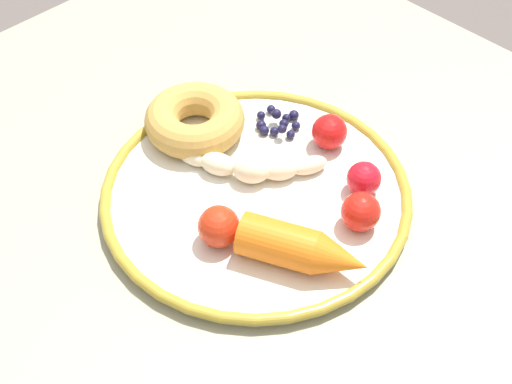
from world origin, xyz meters
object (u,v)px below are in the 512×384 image
dining_table (229,258)px  blueberry_pile (278,122)px  donut (195,120)px  plate (256,194)px  banana (249,165)px  tomato_mid (364,179)px  tomato_far (361,212)px  tomato_near (219,226)px  tomato_extra (329,132)px  carrot_orange (303,250)px

dining_table → blueberry_pile: blueberry_pile is taller
donut → plate: bearing=82.2°
banana → donut: donut is taller
tomato_mid → tomato_far: size_ratio=0.91×
banana → tomato_near: bearing=28.0°
blueberry_pile → tomato_mid: size_ratio=1.55×
dining_table → tomato_extra: 0.19m
plate → tomato_near: (0.07, 0.02, 0.02)m
blueberry_pile → tomato_mid: (0.01, 0.13, 0.01)m
plate → tomato_far: size_ratio=8.14×
dining_table → tomato_near: tomato_near is taller
tomato_far → tomato_extra: 0.12m
carrot_orange → tomato_mid: carrot_orange is taller
plate → blueberry_pile: 0.11m
blueberry_pile → tomato_near: bearing=25.3°
banana → tomato_mid: size_ratio=3.77×
plate → dining_table: bearing=-31.0°
tomato_mid → tomato_extra: 0.08m
plate → tomato_extra: (-0.11, 0.01, 0.02)m
donut → tomato_extra: bearing=127.8°
banana → plate: bearing=60.3°
dining_table → blueberry_pile: size_ratio=15.86×
donut → tomato_mid: (-0.07, 0.19, -0.00)m
dining_table → banana: size_ratio=6.52×
donut → tomato_near: bearing=57.1°
tomato_near → donut: bearing=-122.9°
donut → banana: bearing=88.9°
dining_table → carrot_orange: (0.01, 0.12, 0.13)m
donut → blueberry_pile: 0.10m
tomato_far → carrot_orange: bearing=-5.0°
blueberry_pile → banana: bearing=22.0°
donut → carrot_orange: bearing=76.8°
tomato_near → banana: bearing=-152.0°
tomato_near → blueberry_pile: bearing=-154.7°
tomato_mid → carrot_orange: bearing=10.4°
dining_table → tomato_mid: bearing=139.2°
tomato_mid → tomato_near: bearing=-20.2°
dining_table → donut: donut is taller
tomato_far → blueberry_pile: bearing=-106.4°
donut → tomato_near: tomato_near is taller
blueberry_pile → tomato_extra: bearing=107.2°
tomato_mid → banana: bearing=-56.5°
carrot_orange → donut: carrot_orange is taller
tomato_far → banana: bearing=-77.7°
carrot_orange → donut: size_ratio=1.17×
dining_table → donut: bearing=-113.9°
dining_table → tomato_far: (-0.07, 0.12, 0.13)m
banana → tomato_extra: size_ratio=3.49×
tomato_extra → carrot_orange: bearing=33.1°
dining_table → tomato_near: 0.14m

